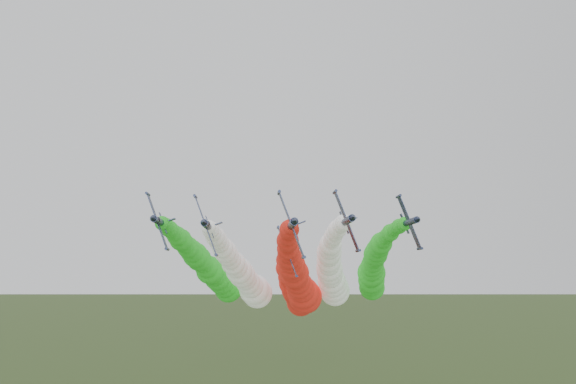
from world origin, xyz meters
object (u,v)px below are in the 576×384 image
jet_inner_right (332,275)px  jet_outer_left (211,272)px  jet_lead (299,281)px  jet_inner_left (245,278)px  jet_outer_right (374,271)px  jet_trail (295,289)px

jet_inner_right → jet_outer_left: jet_outer_left is taller
jet_lead → jet_inner_left: 14.94m
jet_inner_right → jet_outer_left: (-28.98, 5.34, 0.87)m
jet_outer_left → jet_outer_right: jet_outer_right is taller
jet_inner_left → jet_outer_right: 32.94m
jet_inner_left → jet_lead: bearing=-35.0°
jet_outer_right → jet_inner_left: bearing=-169.6°
jet_outer_right → jet_outer_left: bearing=-176.1°
jet_outer_left → jet_trail: bearing=33.8°
jet_inner_right → jet_outer_left: 29.48m
jet_inner_left → jet_inner_right: (20.66, -2.23, 0.62)m
jet_trail → jet_outer_right: bearing=-30.9°
jet_inner_left → jet_outer_left: bearing=159.5°
jet_inner_right → jet_trail: 21.45m
jet_lead → jet_inner_left: size_ratio=1.00×
jet_inner_right → jet_lead: bearing=-143.1°
jet_outer_right → jet_lead: bearing=-144.3°
jet_outer_right → jet_trail: size_ratio=0.99×
jet_inner_right → jet_trail: (-7.59, 19.68, -3.88)m
jet_lead → jet_outer_left: bearing=150.4°
jet_inner_left → jet_outer_left: size_ratio=1.00×
jet_inner_right → jet_outer_right: 14.30m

